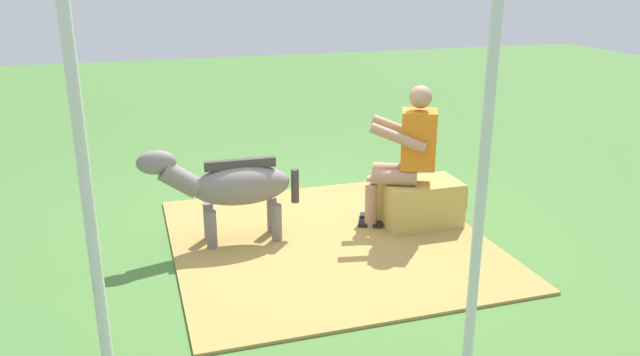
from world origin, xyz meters
TOP-DOWN VIEW (x-y plane):
  - ground_plane at (0.00, 0.00)m, footprint 24.00×24.00m
  - hay_patch at (-0.06, 0.29)m, footprint 2.66×2.76m
  - hay_bale at (-0.97, 0.18)m, footprint 0.70×0.44m
  - person_seated at (-0.82, 0.13)m, footprint 0.72×0.58m
  - pony_standing at (0.74, 0.04)m, footprint 1.35×0.34m
  - soda_bottle at (-1.58, -0.10)m, footprint 0.07×0.07m
  - tent_pole_left at (-0.26, 2.29)m, footprint 0.06×0.06m
  - tent_pole_right at (1.73, 2.05)m, footprint 0.06×0.06m

SIDE VIEW (x-z plane):
  - ground_plane at x=0.00m, z-range 0.00..0.00m
  - hay_patch at x=-0.06m, z-range 0.00..0.02m
  - soda_bottle at x=-1.58m, z-range 0.00..0.27m
  - hay_bale at x=-0.97m, z-range 0.00..0.43m
  - pony_standing at x=0.74m, z-range 0.08..0.96m
  - person_seated at x=-0.82m, z-range 0.06..1.37m
  - tent_pole_left at x=-0.26m, z-range 0.00..2.45m
  - tent_pole_right at x=1.73m, z-range 0.00..2.45m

